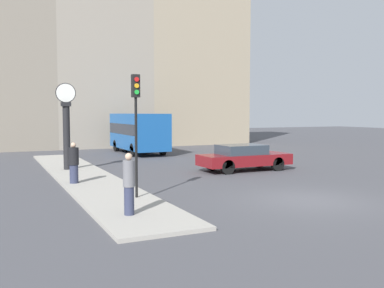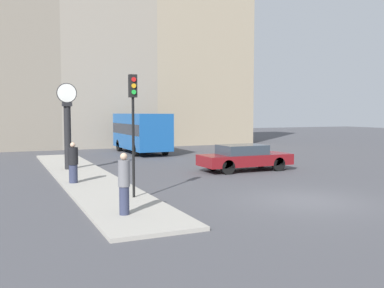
{
  "view_description": "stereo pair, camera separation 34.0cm",
  "coord_description": "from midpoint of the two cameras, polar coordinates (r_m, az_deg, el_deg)",
  "views": [
    {
      "loc": [
        -9.73,
        -11.32,
        2.98
      ],
      "look_at": [
        -1.08,
        7.0,
        1.5
      ],
      "focal_mm": 40.0,
      "sensor_mm": 36.0,
      "label": 1
    },
    {
      "loc": [
        -9.42,
        -11.46,
        2.98
      ],
      "look_at": [
        -1.08,
        7.0,
        1.5
      ],
      "focal_mm": 40.0,
      "sensor_mm": 36.0,
      "label": 2
    }
  ],
  "objects": [
    {
      "name": "sedan_car",
      "position": [
        22.15,
        7.43,
        -1.76
      ],
      "size": [
        4.76,
        1.85,
        1.34
      ],
      "color": "maroon",
      "rests_on": "ground_plane"
    },
    {
      "name": "street_clock",
      "position": [
        22.51,
        -15.85,
        2.12
      ],
      "size": [
        1.0,
        0.45,
        4.36
      ],
      "color": "black",
      "rests_on": "sidewalk_corner"
    },
    {
      "name": "pedestrian_black_jacket",
      "position": [
        18.11,
        -15.05,
        -2.45
      ],
      "size": [
        0.41,
        0.41,
        1.67
      ],
      "color": "#2D334C",
      "rests_on": "sidewalk_corner"
    },
    {
      "name": "bus_distant",
      "position": [
        31.74,
        -6.52,
        1.77
      ],
      "size": [
        2.44,
        7.08,
        2.92
      ],
      "color": "#195199",
      "rests_on": "ground_plane"
    },
    {
      "name": "sidewalk_corner",
      "position": [
        20.37,
        -13.75,
        -4.19
      ],
      "size": [
        2.55,
        20.87,
        0.11
      ],
      "primitive_type": "cube",
      "color": "#A39E93",
      "rests_on": "ground_plane"
    },
    {
      "name": "ground_plane",
      "position": [
        15.17,
        15.57,
        -7.29
      ],
      "size": [
        120.0,
        120.0,
        0.0
      ],
      "primitive_type": "plane",
      "color": "#47474C"
    },
    {
      "name": "pedestrian_grey_jacket",
      "position": [
        12.17,
        -8.25,
        -5.26
      ],
      "size": [
        0.33,
        0.33,
        1.75
      ],
      "color": "#2D334C",
      "rests_on": "sidewalk_corner"
    },
    {
      "name": "building_row",
      "position": [
        39.35,
        -9.67,
        12.74
      ],
      "size": [
        25.95,
        5.0,
        19.58
      ],
      "color": "gray",
      "rests_on": "ground_plane"
    },
    {
      "name": "traffic_light_near",
      "position": [
        14.48,
        -7.2,
        4.46
      ],
      "size": [
        0.26,
        0.24,
        4.14
      ],
      "color": "black",
      "rests_on": "sidewalk_corner"
    }
  ]
}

